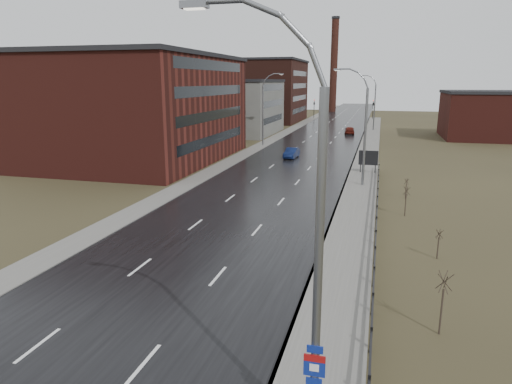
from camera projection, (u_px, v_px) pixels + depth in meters
The scene contains 23 objects.
road at pixel (310, 149), 69.82m from camera, with size 14.00×300.00×0.06m, color black.
sidewalk_right at pixel (360, 188), 44.18m from camera, with size 3.20×180.00×0.18m, color #595651.
curb_right at pixel (344, 187), 44.56m from camera, with size 0.16×180.00×0.18m, color slate.
sidewalk_left at pixel (258, 147), 71.90m from camera, with size 2.40×260.00×0.12m, color #595651.
warehouse_near at pixel (135, 108), 59.49m from camera, with size 22.44×28.56×13.50m.
warehouse_mid at pixel (234, 107), 90.03m from camera, with size 16.32×20.40×10.50m.
warehouse_far at pixel (251, 91), 118.85m from camera, with size 26.52×24.48×15.50m.
building_right at pixel (497, 115), 81.76m from camera, with size 18.36×16.32×8.50m.
smokestack at pixel (334, 65), 152.09m from camera, with size 2.70×2.70×30.70m.
streetlight_main at pixel (307, 242), 11.84m from camera, with size 3.91×0.29×12.11m.
streetlight_right_mid at pixel (362, 127), 43.78m from camera, with size 3.36×0.28×11.35m.
streetlight_left at pixel (265, 109), 72.28m from camera, with size 3.36×0.28×11.35m.
streetlight_right_far at pixel (373, 102), 94.42m from camera, with size 3.36×0.28×11.35m.
guardrail at pixel (376, 239), 27.95m from camera, with size 0.10×53.05×1.10m.
shrub_c at pixel (442, 302), 18.43m from camera, with size 0.64×0.68×2.73m.
shrub_d at pixel (438, 243), 26.52m from camera, with size 0.43×0.45×1.80m.
shrub_e at pixel (406, 200), 34.89m from camera, with size 0.56×0.59×2.36m.
shrub_f at pixel (406, 188), 40.13m from camera, with size 0.44×0.47×1.85m.
billboard at pixel (368, 159), 50.60m from camera, with size 2.10×0.17×2.67m.
traffic_light_left at pixel (314, 102), 127.04m from camera, with size 0.58×2.73×5.30m.
traffic_light_right at pixel (373, 102), 122.98m from camera, with size 0.58×2.73×5.30m.
car_near at pixel (292, 153), 61.36m from camera, with size 1.45×4.17×1.37m, color #0D1841.
car_far at pixel (350, 130), 88.91m from camera, with size 1.85×4.60×1.57m, color #56160E.
Camera 1 is at (10.13, -9.16, 10.13)m, focal length 32.00 mm.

